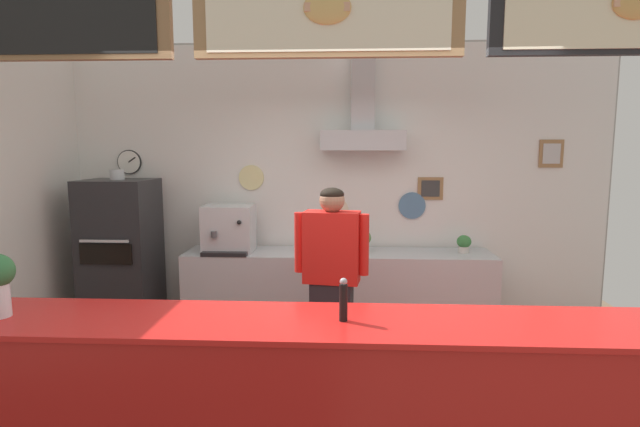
# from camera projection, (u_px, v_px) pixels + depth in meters

# --- Properties ---
(back_wall_assembly) EXTENTS (5.78, 2.70, 3.07)m
(back_wall_assembly) POSITION_uv_depth(u_px,v_px,m) (337.00, 180.00, 5.22)
(back_wall_assembly) COLOR #9E9E99
(back_wall_assembly) RESTS_ON ground_plane
(service_counter) EXTENTS (5.02, 0.63, 1.03)m
(service_counter) POSITION_uv_depth(u_px,v_px,m) (325.00, 409.00, 2.75)
(service_counter) COLOR #B21916
(service_counter) RESTS_ON ground_plane
(back_prep_counter) EXTENTS (3.15, 0.59, 0.91)m
(back_prep_counter) POSITION_uv_depth(u_px,v_px,m) (338.00, 295.00, 5.13)
(back_prep_counter) COLOR #B7BABF
(back_prep_counter) RESTS_ON ground_plane
(pizza_oven) EXTENTS (0.68, 0.66, 1.75)m
(pizza_oven) POSITION_uv_depth(u_px,v_px,m) (122.00, 260.00, 5.05)
(pizza_oven) COLOR #232326
(pizza_oven) RESTS_ON ground_plane
(shop_worker) EXTENTS (0.59, 0.28, 1.66)m
(shop_worker) POSITION_uv_depth(u_px,v_px,m) (331.00, 284.00, 3.92)
(shop_worker) COLOR #232328
(shop_worker) RESTS_ON ground_plane
(espresso_machine) EXTENTS (0.50, 0.47, 0.48)m
(espresso_machine) POSITION_uv_depth(u_px,v_px,m) (229.00, 229.00, 5.07)
(espresso_machine) COLOR silver
(espresso_machine) RESTS_ON back_prep_counter
(potted_thyme) EXTENTS (0.14, 0.14, 0.18)m
(potted_thyme) POSITION_uv_depth(u_px,v_px,m) (464.00, 243.00, 5.03)
(potted_thyme) COLOR beige
(potted_thyme) RESTS_ON back_prep_counter
(potted_basil) EXTENTS (0.17, 0.17, 0.23)m
(potted_basil) POSITION_uv_depth(u_px,v_px,m) (363.00, 239.00, 5.02)
(potted_basil) COLOR #9E563D
(potted_basil) RESTS_ON back_prep_counter
(pepper_grinder) EXTENTS (0.05, 0.05, 0.24)m
(pepper_grinder) POSITION_uv_depth(u_px,v_px,m) (343.00, 300.00, 2.66)
(pepper_grinder) COLOR black
(pepper_grinder) RESTS_ON service_counter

